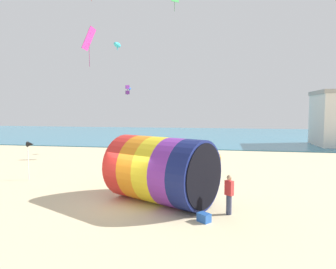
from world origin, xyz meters
name	(u,v)px	position (x,y,z in m)	size (l,w,h in m)	color
ground_plane	(129,204)	(0.00, 0.00, 0.00)	(120.00, 120.00, 0.00)	beige
sea	(197,135)	(0.00, 40.56, 0.05)	(120.00, 40.00, 0.10)	teal
giant_inflatable_tube	(161,170)	(1.51, 0.53, 1.64)	(5.93, 5.18, 3.28)	red
kite_handler	(229,194)	(4.81, -0.64, 0.91)	(0.42, 0.40, 1.77)	#383D56
kite_purple_box	(127,90)	(-4.50, 13.80, 6.53)	(0.44, 0.44, 0.91)	purple
kite_magenta_diamond	(89,39)	(-4.86, 6.34, 9.58)	(0.80, 1.18, 2.69)	#D1339E
kite_blue_parafoil	(129,88)	(-5.38, 17.18, 6.89)	(0.44, 0.74, 0.36)	blue
kite_cyan_parafoil	(117,45)	(-4.34, 10.70, 10.08)	(0.50, 1.30, 0.64)	#2DB2C6
bystander_near_water	(219,164)	(4.28, 7.34, 0.79)	(0.25, 0.38, 1.56)	#726651
bystander_mid_beach	(202,165)	(3.15, 6.17, 0.93)	(0.41, 0.32, 1.79)	black
bystander_far_left	(179,157)	(1.16, 9.22, 0.89)	(0.24, 0.37, 1.74)	#383D56
beach_flag	(30,146)	(-7.88, 3.66, 2.27)	(0.47, 0.36, 2.56)	silver
cooler_box	(204,218)	(3.78, -1.73, 0.18)	(0.52, 0.36, 0.36)	#2659B2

